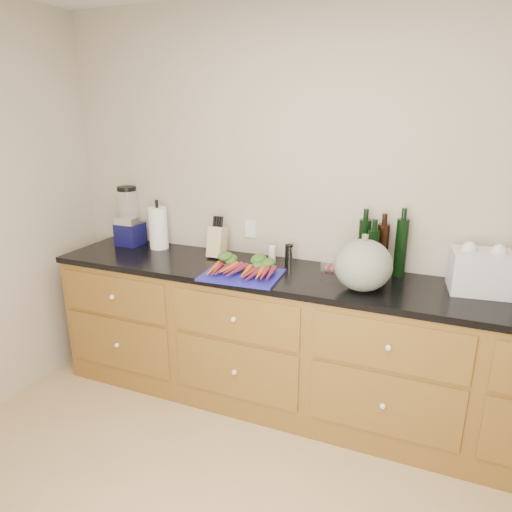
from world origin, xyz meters
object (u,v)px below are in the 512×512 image
at_px(cutting_board, 242,275).
at_px(carrots, 244,268).
at_px(squash, 363,265).
at_px(tomato_box, 333,265).
at_px(knife_block, 217,242).
at_px(blender_appliance, 129,220).
at_px(paper_towel, 158,228).

xyz_separation_m(cutting_board, carrots, (-0.00, 0.04, 0.03)).
bearing_deg(squash, tomato_box, 130.00).
distance_m(cutting_board, knife_block, 0.45).
bearing_deg(blender_appliance, knife_block, -1.35).
xyz_separation_m(cutting_board, squash, (0.72, 0.06, 0.14)).
distance_m(squash, paper_towel, 1.56).
height_order(cutting_board, tomato_box, tomato_box).
distance_m(cutting_board, blender_appliance, 1.13).
xyz_separation_m(carrots, tomato_box, (0.49, 0.29, -0.01)).
distance_m(cutting_board, paper_towel, 0.89).
bearing_deg(paper_towel, carrots, -18.99).
height_order(blender_appliance, knife_block, blender_appliance).
xyz_separation_m(carrots, blender_appliance, (-1.07, 0.28, 0.16)).
xyz_separation_m(blender_appliance, tomato_box, (1.56, 0.01, -0.16)).
xyz_separation_m(paper_towel, knife_block, (0.49, -0.02, -0.05)).
relative_size(blender_appliance, tomato_box, 3.33).
bearing_deg(carrots, tomato_box, 30.66).
bearing_deg(paper_towel, cutting_board, -21.45).
height_order(cutting_board, carrots, carrots).
bearing_deg(carrots, paper_towel, 161.01).
relative_size(blender_appliance, knife_block, 2.10).
xyz_separation_m(cutting_board, blender_appliance, (-1.07, 0.32, 0.19)).
distance_m(cutting_board, squash, 0.74).
bearing_deg(tomato_box, knife_block, -177.88).
bearing_deg(tomato_box, paper_towel, -179.56).
xyz_separation_m(cutting_board, paper_towel, (-0.81, 0.32, 0.15)).
distance_m(carrots, blender_appliance, 1.12).
bearing_deg(knife_block, blender_appliance, 178.65).
bearing_deg(squash, paper_towel, 170.22).
bearing_deg(cutting_board, knife_block, 137.07).
height_order(knife_block, tomato_box, knife_block).
distance_m(paper_towel, tomato_box, 1.31).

